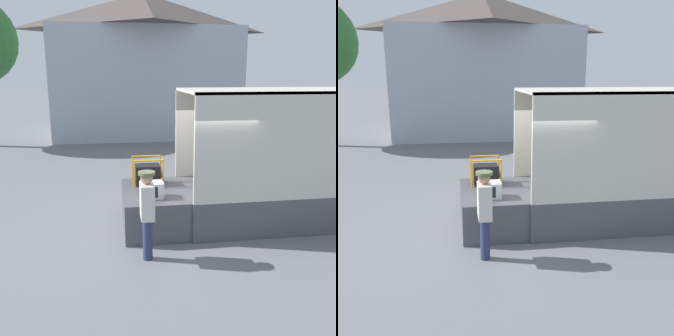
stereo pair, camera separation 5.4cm
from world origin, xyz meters
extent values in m
plane|color=slate|center=(0.00, 0.00, 0.00)|extent=(160.00, 160.00, 0.00)
cube|color=#4C4C51|center=(2.03, 0.00, 0.42)|extent=(4.06, 2.17, 0.84)
cube|color=beige|center=(2.03, 1.05, 1.94)|extent=(4.06, 0.06, 2.19)
cube|color=beige|center=(2.03, -1.05, 1.94)|extent=(4.06, 0.06, 2.19)
cube|color=beige|center=(2.03, 0.00, 3.00)|extent=(4.06, 2.17, 0.06)
cylinder|color=silver|center=(0.82, -0.51, 1.02)|extent=(0.28, 0.28, 0.35)
cube|color=olive|center=(1.51, 0.47, 0.96)|extent=(0.44, 0.32, 0.24)
cube|color=olive|center=(2.28, -0.11, 1.00)|extent=(0.44, 0.32, 0.32)
cube|color=olive|center=(3.34, -0.49, 0.97)|extent=(0.44, 0.32, 0.27)
cube|color=#4C4C51|center=(-0.68, 0.00, 0.42)|extent=(1.36, 2.06, 0.84)
cube|color=white|center=(-0.76, -0.48, 1.01)|extent=(0.47, 0.37, 0.33)
cube|color=black|center=(-0.81, -0.67, 1.01)|extent=(0.30, 0.01, 0.22)
cube|color=black|center=(-0.76, 0.51, 1.07)|extent=(0.56, 0.41, 0.46)
cylinder|color=slate|center=(-0.53, 0.51, 1.09)|extent=(0.21, 0.23, 0.23)
cylinder|color=orange|center=(-1.09, 0.27, 1.16)|extent=(0.04, 0.04, 0.64)
cylinder|color=orange|center=(-0.42, 0.27, 1.16)|extent=(0.04, 0.04, 0.64)
cylinder|color=orange|center=(-1.09, 0.75, 1.16)|extent=(0.04, 0.04, 0.64)
cylinder|color=orange|center=(-0.42, 0.75, 1.16)|extent=(0.04, 0.04, 0.64)
cylinder|color=orange|center=(-0.76, 0.27, 1.46)|extent=(0.67, 0.04, 0.04)
cylinder|color=orange|center=(-0.76, 0.75, 1.46)|extent=(0.67, 0.04, 0.04)
cylinder|color=navy|center=(-0.96, -1.56, 0.41)|extent=(0.18, 0.18, 0.82)
cube|color=beige|center=(-0.96, -1.56, 1.14)|extent=(0.24, 0.44, 0.65)
sphere|color=tan|center=(-0.96, -1.56, 1.58)|extent=(0.22, 0.22, 0.22)
cylinder|color=#606B47|center=(-0.96, -1.56, 1.66)|extent=(0.30, 0.30, 0.06)
cube|color=#A8B2BC|center=(0.36, 14.06, 2.82)|extent=(9.61, 7.10, 5.63)
pyramid|color=#514742|center=(0.36, 14.06, 6.62)|extent=(10.09, 7.45, 1.97)
camera|label=1|loc=(-1.54, -7.91, 3.38)|focal=40.00mm
camera|label=2|loc=(-1.48, -7.92, 3.38)|focal=40.00mm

